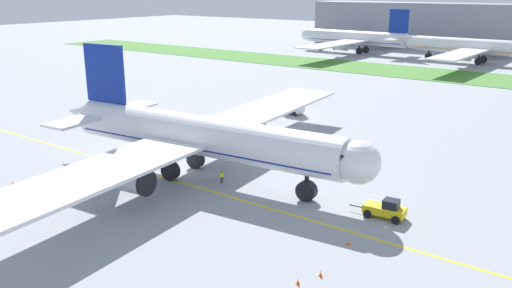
{
  "coord_description": "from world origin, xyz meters",
  "views": [
    {
      "loc": [
        48.93,
        -48.42,
        24.06
      ],
      "look_at": [
        8.05,
        6.99,
        3.59
      ],
      "focal_mm": 37.08,
      "sensor_mm": 36.0,
      "label": 1
    }
  ],
  "objects": [
    {
      "name": "airliner_foreground",
      "position": [
        3.81,
        -0.04,
        5.61
      ],
      "size": [
        48.55,
        76.88,
        16.52
      ],
      "color": "white",
      "rests_on": "ground"
    },
    {
      "name": "service_truck_baggage_loader",
      "position": [
        -5.91,
        37.75,
        1.71
      ],
      "size": [
        5.22,
        2.79,
        3.22
      ],
      "color": "white",
      "rests_on": "ground"
    },
    {
      "name": "terminal_building",
      "position": [
        -7.35,
        172.12,
        9.0
      ],
      "size": [
        132.49,
        20.0,
        18.0
      ],
      "primitive_type": "cube",
      "color": "gray",
      "rests_on": "ground"
    },
    {
      "name": "pushback_tug",
      "position": [
        28.91,
        2.4,
        1.01
      ],
      "size": [
        6.33,
        2.7,
        2.2
      ],
      "color": "yellow",
      "rests_on": "ground"
    },
    {
      "name": "apron_taxi_line",
      "position": [
        0.0,
        -2.99,
        0.0
      ],
      "size": [
        280.0,
        0.36,
        0.01
      ],
      "primitive_type": "cube",
      "color": "yellow",
      "rests_on": "ground"
    },
    {
      "name": "grass_median_strip",
      "position": [
        0.0,
        103.46,
        0.05
      ],
      "size": [
        320.0,
        24.0,
        0.1
      ],
      "primitive_type": "cube",
      "color": "#4C8438",
      "rests_on": "ground"
    },
    {
      "name": "parked_airliner_far_centre",
      "position": [
        3.18,
        134.01,
        5.41
      ],
      "size": [
        46.45,
        73.1,
        15.95
      ],
      "color": "white",
      "rests_on": "ground"
    },
    {
      "name": "traffic_cone_near_nose",
      "position": [
        28.56,
        -5.64,
        0.28
      ],
      "size": [
        0.36,
        0.36,
        0.58
      ],
      "color": "#F2590C",
      "rests_on": "ground"
    },
    {
      "name": "traffic_cone_starboard_wing",
      "position": [
        29.3,
        -12.37,
        0.28
      ],
      "size": [
        0.36,
        0.36,
        0.58
      ],
      "color": "#F2590C",
      "rests_on": "ground"
    },
    {
      "name": "ground_crew_marshaller_front",
      "position": [
        -9.96,
        -17.92,
        0.98
      ],
      "size": [
        0.46,
        0.47,
        1.61
      ],
      "color": "black",
      "rests_on": "ground"
    },
    {
      "name": "ground_crew_wingwalker_port",
      "position": [
        7.81,
        -0.07,
        1.0
      ],
      "size": [
        0.36,
        0.55,
        1.64
      ],
      "color": "black",
      "rests_on": "ground"
    },
    {
      "name": "parked_airliner_far_left",
      "position": [
        -40.2,
        136.78,
        5.63
      ],
      "size": [
        48.72,
        76.73,
        16.58
      ],
      "color": "white",
      "rests_on": "ground"
    },
    {
      "name": "ground_plane",
      "position": [
        0.0,
        0.0,
        0.0
      ],
      "size": [
        600.0,
        600.0,
        0.0
      ],
      "primitive_type": "plane",
      "color": "#9399A0",
      "rests_on": "ground"
    },
    {
      "name": "traffic_cone_port_wing",
      "position": [
        28.4,
        -14.63,
        0.28
      ],
      "size": [
        0.36,
        0.36,
        0.58
      ],
      "color": "#F2590C",
      "rests_on": "ground"
    }
  ]
}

